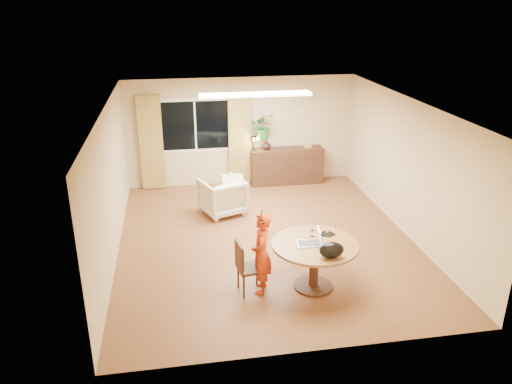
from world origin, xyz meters
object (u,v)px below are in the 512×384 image
(armchair, at_px, (222,196))
(sideboard, at_px, (287,166))
(dining_table, at_px, (315,253))
(child, at_px, (261,253))
(dining_chair, at_px, (250,267))

(armchair, relative_size, sideboard, 0.48)
(dining_table, xyz_separation_m, child, (-0.84, 0.03, 0.05))
(dining_chair, height_order, armchair, dining_chair)
(dining_table, bearing_deg, armchair, 109.54)
(dining_chair, xyz_separation_m, sideboard, (1.66, 4.71, 0.01))
(dining_table, distance_m, child, 0.84)
(dining_table, xyz_separation_m, dining_chair, (-1.01, 0.04, -0.17))
(armchair, height_order, sideboard, sideboard)
(dining_chair, xyz_separation_m, armchair, (-0.11, 3.12, -0.05))
(dining_table, distance_m, sideboard, 4.80)
(dining_table, relative_size, dining_chair, 1.56)
(dining_table, relative_size, sideboard, 0.77)
(child, bearing_deg, sideboard, 177.57)
(dining_chair, relative_size, child, 0.66)
(armchair, bearing_deg, dining_chair, 71.62)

